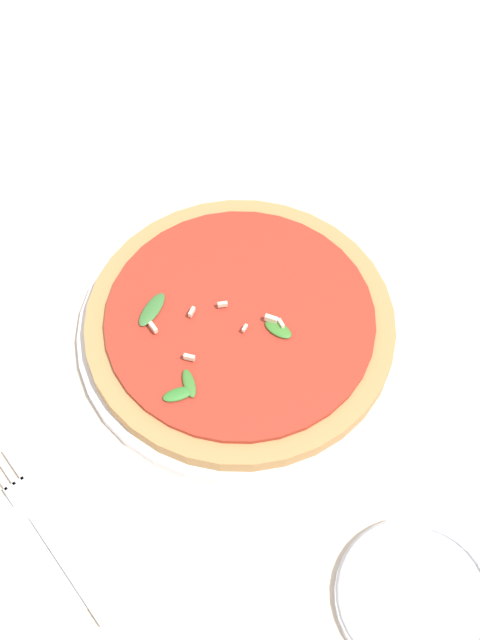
# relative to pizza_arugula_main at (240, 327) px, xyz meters

# --- Properties ---
(ground_plane) EXTENTS (6.00, 6.00, 0.00)m
(ground_plane) POSITION_rel_pizza_arugula_main_xyz_m (-0.03, 0.01, -0.02)
(ground_plane) COLOR beige
(pizza_arugula_main) EXTENTS (0.35, 0.35, 0.05)m
(pizza_arugula_main) POSITION_rel_pizza_arugula_main_xyz_m (0.00, 0.00, 0.00)
(pizza_arugula_main) COLOR white
(pizza_arugula_main) RESTS_ON ground_plane
(napkin) EXTENTS (0.15, 0.11, 0.01)m
(napkin) POSITION_rel_pizza_arugula_main_xyz_m (-0.02, 0.29, -0.01)
(napkin) COLOR silver
(napkin) RESTS_ON ground_plane
(fork) EXTENTS (0.20, 0.06, 0.00)m
(fork) POSITION_rel_pizza_arugula_main_xyz_m (-0.01, 0.29, -0.01)
(fork) COLOR silver
(fork) RESTS_ON ground_plane
(side_plate_white) EXTENTS (0.15, 0.15, 0.02)m
(side_plate_white) POSITION_rel_pizza_arugula_main_xyz_m (-0.31, 0.11, -0.01)
(side_plate_white) COLOR white
(side_plate_white) RESTS_ON ground_plane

